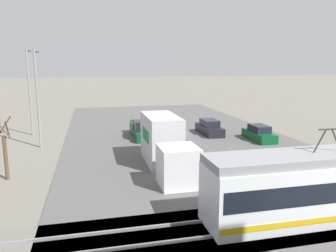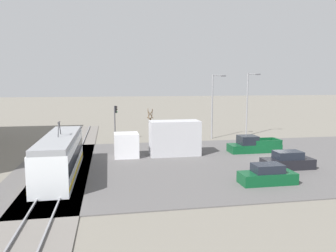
{
  "view_description": "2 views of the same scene",
  "coord_description": "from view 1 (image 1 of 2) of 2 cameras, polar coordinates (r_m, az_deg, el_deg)",
  "views": [
    {
      "loc": [
        8.62,
        33.27,
        7.55
      ],
      "look_at": [
        3.55,
        11.85,
        3.36
      ],
      "focal_mm": 35.0,
      "sensor_mm": 36.0,
      "label": 1
    },
    {
      "loc": [
        -29.87,
        16.24,
        7.67
      ],
      "look_at": [
        1.83,
        10.46,
        3.43
      ],
      "focal_mm": 35.0,
      "sensor_mm": 36.0,
      "label": 2
    }
  ],
  "objects": [
    {
      "name": "sedan_car_1",
      "position": [
        35.57,
        7.23,
        -0.36
      ],
      "size": [
        1.79,
        4.55,
        1.58
      ],
      "color": "black",
      "rests_on": "ground"
    },
    {
      "name": "street_tree",
      "position": [
        23.95,
        -26.5,
        -3.97
      ],
      "size": [
        1.01,
        0.84,
        4.22
      ],
      "color": "brown",
      "rests_on": "ground"
    },
    {
      "name": "ground_plane",
      "position": [
        35.18,
        1.17,
        -1.61
      ],
      "size": [
        320.0,
        320.0,
        0.0
      ],
      "primitive_type": "plane",
      "color": "slate"
    },
    {
      "name": "light_rail_tram",
      "position": [
        17.99,
        25.51,
        -9.32
      ],
      "size": [
        12.02,
        2.68,
        4.45
      ],
      "color": "white",
      "rests_on": "ground"
    },
    {
      "name": "street_lamp_mid_block",
      "position": [
        37.66,
        -22.97,
        6.33
      ],
      "size": [
        0.36,
        1.95,
        9.09
      ],
      "color": "gray",
      "rests_on": "ground"
    },
    {
      "name": "rail_bed",
      "position": [
        17.33,
        18.82,
        -15.49
      ],
      "size": [
        58.26,
        4.4,
        0.22
      ],
      "color": "slate",
      "rests_on": "ground"
    },
    {
      "name": "box_truck",
      "position": [
        23.88,
        -0.6,
        -3.23
      ],
      "size": [
        2.39,
        8.94,
        3.66
      ],
      "color": "silver",
      "rests_on": "ground"
    },
    {
      "name": "pickup_truck",
      "position": [
        33.81,
        -4.41,
        -0.82
      ],
      "size": [
        2.04,
        5.72,
        1.83
      ],
      "color": "#0C4723",
      "rests_on": "ground"
    },
    {
      "name": "road_surface",
      "position": [
        35.18,
        1.18,
        -1.55
      ],
      "size": [
        22.55,
        49.09,
        0.08
      ],
      "color": "#565454",
      "rests_on": "ground"
    },
    {
      "name": "sedan_car_0",
      "position": [
        33.68,
        15.56,
        -1.35
      ],
      "size": [
        1.72,
        4.25,
        1.51
      ],
      "rotation": [
        0.0,
        0.0,
        3.14
      ],
      "color": "#0C4723",
      "rests_on": "ground"
    },
    {
      "name": "street_lamp_near_crossing",
      "position": [
        31.71,
        -21.8,
        5.48
      ],
      "size": [
        0.36,
        1.95,
        8.81
      ],
      "color": "gray",
      "rests_on": "ground"
    }
  ]
}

